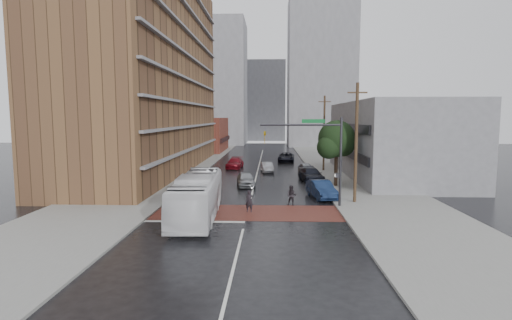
# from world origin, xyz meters

# --- Properties ---
(ground) EXTENTS (160.00, 160.00, 0.00)m
(ground) POSITION_xyz_m (0.00, 0.00, 0.00)
(ground) COLOR black
(ground) RESTS_ON ground
(crosswalk) EXTENTS (14.00, 5.00, 0.02)m
(crosswalk) POSITION_xyz_m (0.00, 0.50, 0.01)
(crosswalk) COLOR maroon
(crosswalk) RESTS_ON ground
(sidewalk_west) EXTENTS (9.00, 90.00, 0.15)m
(sidewalk_west) POSITION_xyz_m (-11.50, 25.00, 0.07)
(sidewalk_west) COLOR gray
(sidewalk_west) RESTS_ON ground
(sidewalk_east) EXTENTS (9.00, 90.00, 0.15)m
(sidewalk_east) POSITION_xyz_m (11.50, 25.00, 0.07)
(sidewalk_east) COLOR gray
(sidewalk_east) RESTS_ON ground
(apartment_block) EXTENTS (10.00, 44.00, 28.00)m
(apartment_block) POSITION_xyz_m (-14.00, 24.00, 14.00)
(apartment_block) COLOR brown
(apartment_block) RESTS_ON ground
(storefront_west) EXTENTS (8.00, 16.00, 7.00)m
(storefront_west) POSITION_xyz_m (-12.00, 54.00, 3.50)
(storefront_west) COLOR brown
(storefront_west) RESTS_ON ground
(building_east) EXTENTS (11.00, 26.00, 9.00)m
(building_east) POSITION_xyz_m (16.50, 20.00, 4.50)
(building_east) COLOR gray
(building_east) RESTS_ON ground
(distant_tower_west) EXTENTS (18.00, 16.00, 32.00)m
(distant_tower_west) POSITION_xyz_m (-14.00, 78.00, 16.00)
(distant_tower_west) COLOR gray
(distant_tower_west) RESTS_ON ground
(distant_tower_east) EXTENTS (16.00, 14.00, 36.00)m
(distant_tower_east) POSITION_xyz_m (14.00, 72.00, 18.00)
(distant_tower_east) COLOR gray
(distant_tower_east) RESTS_ON ground
(distant_tower_center) EXTENTS (12.00, 10.00, 24.00)m
(distant_tower_center) POSITION_xyz_m (0.00, 95.00, 12.00)
(distant_tower_center) COLOR gray
(distant_tower_center) RESTS_ON ground
(street_tree) EXTENTS (4.20, 4.10, 6.90)m
(street_tree) POSITION_xyz_m (8.52, 12.03, 4.73)
(street_tree) COLOR #332319
(street_tree) RESTS_ON ground
(signal_mast) EXTENTS (6.50, 0.30, 7.20)m
(signal_mast) POSITION_xyz_m (5.85, 2.50, 4.73)
(signal_mast) COLOR #2D2D33
(signal_mast) RESTS_ON ground
(utility_pole_near) EXTENTS (1.60, 0.26, 10.00)m
(utility_pole_near) POSITION_xyz_m (8.80, 4.00, 5.14)
(utility_pole_near) COLOR #473321
(utility_pole_near) RESTS_ON ground
(utility_pole_far) EXTENTS (1.60, 0.26, 10.00)m
(utility_pole_far) POSITION_xyz_m (8.80, 24.00, 5.14)
(utility_pole_far) COLOR #473321
(utility_pole_far) RESTS_ON ground
(transit_bus) EXTENTS (3.24, 11.50, 3.17)m
(transit_bus) POSITION_xyz_m (-3.48, -1.19, 1.58)
(transit_bus) COLOR white
(transit_bus) RESTS_ON ground
(pedestrian_a) EXTENTS (0.64, 0.44, 1.69)m
(pedestrian_a) POSITION_xyz_m (0.15, 0.65, 0.85)
(pedestrian_a) COLOR black
(pedestrian_a) RESTS_ON ground
(pedestrian_b) EXTENTS (0.95, 0.82, 1.67)m
(pedestrian_b) POSITION_xyz_m (3.48, 3.00, 0.83)
(pedestrian_b) COLOR black
(pedestrian_b) RESTS_ON ground
(car_travel_a) EXTENTS (2.32, 4.63, 1.52)m
(car_travel_a) POSITION_xyz_m (-0.83, 11.93, 0.76)
(car_travel_a) COLOR #96999D
(car_travel_a) RESTS_ON ground
(car_travel_b) EXTENTS (1.91, 4.18, 1.33)m
(car_travel_b) POSITION_xyz_m (1.29, 22.58, 0.66)
(car_travel_b) COLOR #9B9CA2
(car_travel_b) RESTS_ON ground
(car_travel_c) EXTENTS (2.39, 5.16, 1.46)m
(car_travel_c) POSITION_xyz_m (-3.31, 26.58, 0.73)
(car_travel_c) COLOR maroon
(car_travel_c) RESTS_ON ground
(suv_travel) EXTENTS (2.89, 5.57, 1.50)m
(suv_travel) POSITION_xyz_m (4.23, 34.86, 0.75)
(suv_travel) COLOR black
(suv_travel) RESTS_ON ground
(car_parked_near) EXTENTS (2.52, 4.99, 1.57)m
(car_parked_near) POSITION_xyz_m (6.30, 6.16, 0.78)
(car_parked_near) COLOR #15264A
(car_parked_near) RESTS_ON ground
(car_parked_mid) EXTENTS (2.90, 5.47, 1.51)m
(car_parked_mid) POSITION_xyz_m (6.30, 15.36, 0.76)
(car_parked_mid) COLOR black
(car_parked_mid) RESTS_ON ground
(car_parked_far) EXTENTS (2.20, 4.21, 1.37)m
(car_parked_far) POSITION_xyz_m (6.30, 21.64, 0.68)
(car_parked_far) COLOR #A2A6AA
(car_parked_far) RESTS_ON ground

